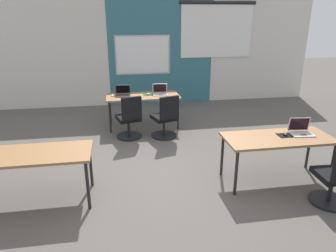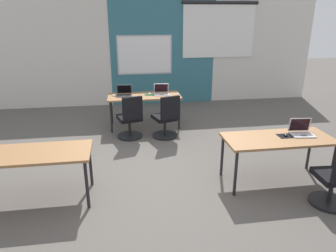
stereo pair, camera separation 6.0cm
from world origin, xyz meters
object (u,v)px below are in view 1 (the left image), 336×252
(mouse_far_left, at_px, (112,95))
(mouse_far_right, at_px, (148,94))
(chair_far_right, at_px, (165,120))
(chair_far_left, at_px, (129,121))
(desk_near_left, at_px, (30,158))
(laptop_near_right_end, at_px, (301,131))
(laptop_far_right, at_px, (160,92))
(desk_far_center, at_px, (143,98))
(chair_near_right_end, at_px, (336,181))
(desk_near_right, at_px, (278,141))
(laptop_far_left, at_px, (123,93))
(mouse_near_right_end, at_px, (285,134))

(mouse_far_left, bearing_deg, mouse_far_right, -1.28)
(chair_far_right, bearing_deg, chair_far_left, -23.88)
(desk_near_left, distance_m, chair_far_right, 2.96)
(chair_far_right, xyz_separation_m, laptop_near_right_end, (1.77, -1.96, 0.39))
(mouse_far_right, bearing_deg, chair_far_right, -72.63)
(laptop_near_right_end, relative_size, chair_far_left, 0.39)
(laptop_far_right, height_order, laptop_near_right_end, laptop_near_right_end)
(chair_far_right, height_order, chair_far_left, same)
(laptop_far_right, height_order, mouse_far_left, laptop_far_right)
(desk_far_center, height_order, chair_near_right_end, chair_near_right_end)
(chair_near_right_end, bearing_deg, desk_near_right, -55.78)
(desk_near_right, distance_m, laptop_far_left, 3.60)
(mouse_near_right_end, bearing_deg, laptop_far_right, 117.96)
(desk_near_left, relative_size, mouse_near_right_end, 15.23)
(desk_near_left, relative_size, laptop_far_left, 4.58)
(desk_far_center, xyz_separation_m, chair_far_right, (0.38, -0.77, -0.28))
(chair_near_right_end, distance_m, mouse_far_left, 4.64)
(desk_near_right, relative_size, laptop_far_left, 4.58)
(desk_near_right, xyz_separation_m, chair_near_right_end, (0.46, -0.77, -0.28))
(chair_near_right_end, relative_size, chair_far_left, 1.00)
(desk_near_left, xyz_separation_m, mouse_far_left, (1.08, 2.86, 0.08))
(desk_far_center, distance_m, mouse_far_left, 0.67)
(desk_near_left, height_order, desk_near_right, same)
(laptop_near_right_end, height_order, chair_near_right_end, laptop_near_right_end)
(desk_near_left, xyz_separation_m, laptop_near_right_end, (3.90, 0.07, 0.11))
(mouse_near_right_end, bearing_deg, desk_near_left, -179.38)
(desk_near_right, relative_size, mouse_far_right, 14.79)
(laptop_near_right_end, bearing_deg, mouse_far_right, 131.89)
(laptop_far_left, relative_size, mouse_far_left, 3.49)
(chair_far_left, bearing_deg, mouse_far_right, -137.85)
(laptop_far_left, distance_m, mouse_far_left, 0.23)
(desk_far_center, bearing_deg, mouse_far_left, 174.84)
(mouse_far_right, height_order, chair_near_right_end, chair_near_right_end)
(desk_near_left, bearing_deg, chair_near_right_end, -10.97)
(desk_far_center, distance_m, chair_near_right_end, 4.21)
(mouse_near_right_end, distance_m, mouse_far_left, 3.80)
(desk_near_left, distance_m, mouse_far_left, 3.06)
(chair_far_right, relative_size, chair_near_right_end, 1.00)
(laptop_near_right_end, distance_m, mouse_near_right_end, 0.27)
(mouse_far_right, relative_size, mouse_near_right_end, 1.03)
(mouse_near_right_end, bearing_deg, laptop_far_left, 129.34)
(desk_far_center, distance_m, chair_far_right, 0.91)
(desk_near_left, xyz_separation_m, mouse_near_right_end, (3.63, 0.04, 0.08))
(laptop_far_right, bearing_deg, mouse_far_right, -175.18)
(laptop_near_right_end, height_order, mouse_far_left, laptop_near_right_end)
(laptop_near_right_end, bearing_deg, chair_far_right, 137.85)
(chair_far_right, height_order, mouse_far_left, chair_far_right)
(laptop_far_right, bearing_deg, laptop_far_left, -176.57)
(mouse_far_left, bearing_deg, desk_near_right, -49.82)
(laptop_near_right_end, distance_m, chair_far_left, 3.25)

